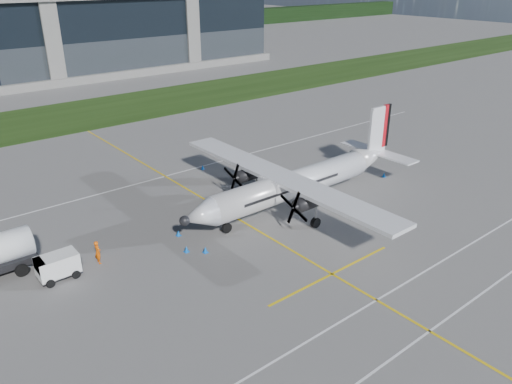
{
  "coord_description": "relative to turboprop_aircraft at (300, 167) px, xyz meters",
  "views": [
    {
      "loc": [
        -20.33,
        -26.11,
        19.92
      ],
      "look_at": [
        4.04,
        3.97,
        2.73
      ],
      "focal_mm": 35.0,
      "sensor_mm": 36.0,
      "label": 1
    }
  ],
  "objects": [
    {
      "name": "ground_crew_person",
      "position": [
        -18.4,
        2.22,
        -2.8
      ],
      "size": [
        0.65,
        0.88,
        2.09
      ],
      "primitive_type": "imported",
      "rotation": [
        0.0,
        0.0,
        1.52
      ],
      "color": "#F25907",
      "rests_on": "ground"
    },
    {
      "name": "safety_cone_nose_port",
      "position": [
        -11.42,
        -1.55,
        -3.6
      ],
      "size": [
        0.36,
        0.36,
        0.5
      ],
      "primitive_type": "cone",
      "color": "blue",
      "rests_on": "ground"
    },
    {
      "name": "yellow_taxiway_centerline",
      "position": [
        -6.02,
        6.21,
        -3.84
      ],
      "size": [
        0.2,
        70.0,
        0.01
      ],
      "primitive_type": "cube",
      "color": "yellow",
      "rests_on": "ground"
    },
    {
      "name": "baggage_tug",
      "position": [
        -21.37,
        2.09,
        -2.95
      ],
      "size": [
        2.98,
        1.79,
        1.79
      ],
      "primitive_type": null,
      "color": "white",
      "rests_on": "ground"
    },
    {
      "name": "safety_cone_nose_stbd",
      "position": [
        -11.64,
        2.09,
        -3.6
      ],
      "size": [
        0.36,
        0.36,
        0.5
      ],
      "primitive_type": "cone",
      "color": "blue",
      "rests_on": "ground"
    },
    {
      "name": "turboprop_aircraft",
      "position": [
        0.0,
        0.0,
        0.0
      ],
      "size": [
        24.75,
        25.66,
        7.7
      ],
      "primitive_type": null,
      "color": "white",
      "rests_on": "ground"
    },
    {
      "name": "ground",
      "position": [
        -9.02,
        36.21,
        -3.85
      ],
      "size": [
        400.0,
        400.0,
        0.0
      ],
      "primitive_type": "plane",
      "color": "#5E5C59",
      "rests_on": "ground"
    },
    {
      "name": "safety_cone_fwd",
      "position": [
        -12.5,
        -0.55,
        -3.6
      ],
      "size": [
        0.36,
        0.36,
        0.5
      ],
      "primitive_type": "cone",
      "color": "blue",
      "rests_on": "ground"
    },
    {
      "name": "grass_strip",
      "position": [
        -9.02,
        44.21,
        -3.83
      ],
      "size": [
        400.0,
        18.0,
        0.04
      ],
      "primitive_type": "cube",
      "color": "#1C350E",
      "rests_on": "ground"
    },
    {
      "name": "safety_cone_stbdwing",
      "position": [
        -1.79,
        13.42,
        -3.6
      ],
      "size": [
        0.36,
        0.36,
        0.5
      ],
      "primitive_type": "cone",
      "color": "blue",
      "rests_on": "ground"
    },
    {
      "name": "white_lane_line",
      "position": [
        -9.02,
        -17.79,
        -3.84
      ],
      "size": [
        90.0,
        0.15,
        0.01
      ],
      "primitive_type": "cube",
      "color": "white",
      "rests_on": "ground"
    },
    {
      "name": "safety_cone_tail",
      "position": [
        11.88,
        -0.5,
        -3.6
      ],
      "size": [
        0.36,
        0.36,
        0.5
      ],
      "primitive_type": "cone",
      "color": "blue",
      "rests_on": "ground"
    }
  ]
}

